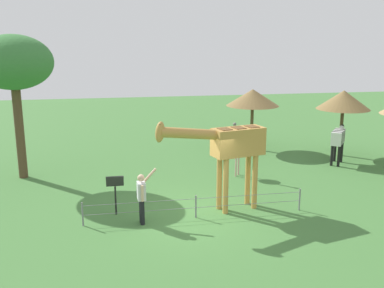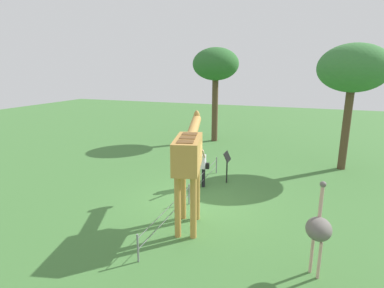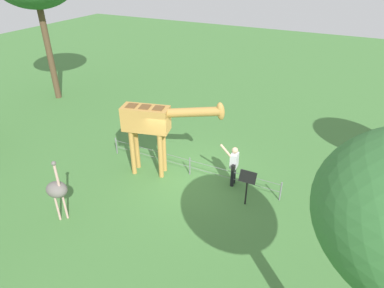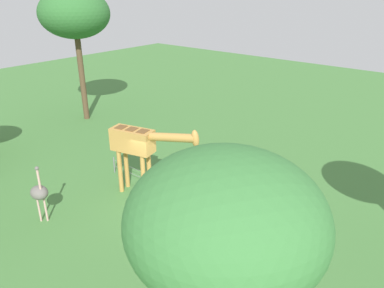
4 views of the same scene
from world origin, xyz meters
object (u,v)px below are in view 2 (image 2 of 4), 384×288
Objects in this scene: info_sign at (227,161)px; ostrich at (319,229)px; tree_east at (353,69)px; giraffe at (189,155)px; visitor at (201,165)px; tree_northeast at (216,66)px.

ostrich is at bearing -146.46° from info_sign.
tree_east reaches higher than ostrich.
giraffe reaches higher than visitor.
visitor is at bearing 132.58° from info_sign.
info_sign is at bearing -159.88° from tree_northeast.
tree_east is at bearing -115.42° from tree_northeast.
giraffe is 0.65× the size of tree_east.
tree_northeast reaches higher than visitor.
visitor is 0.29× the size of tree_northeast.
visitor is 0.30× the size of tree_east.
giraffe reaches higher than ostrich.
info_sign is at bearing -4.06° from giraffe.
tree_east is 4.35× the size of info_sign.
visitor is 1.16m from info_sign.
ostrich is (-4.23, -4.18, 0.27)m from visitor.
tree_northeast is 4.50× the size of info_sign.
ostrich is (-1.32, -3.59, -1.00)m from giraffe.
tree_northeast reaches higher than ostrich.
ostrich is 0.38× the size of tree_northeast.
giraffe is 11.42m from tree_northeast.
info_sign is at bearing 128.20° from tree_east.
tree_east is (7.38, -4.95, 2.43)m from giraffe.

